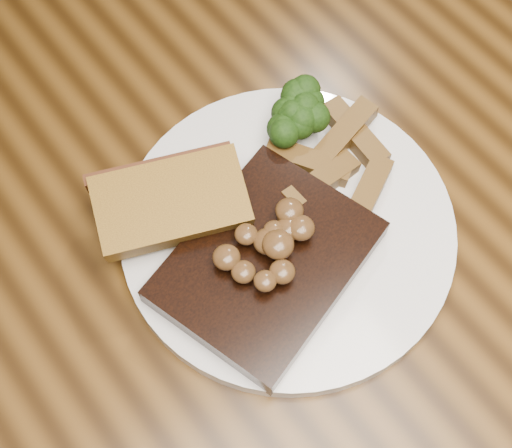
% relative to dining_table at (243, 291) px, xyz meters
% --- Properties ---
extents(ground, '(4.50, 4.50, 0.00)m').
position_rel_dining_table_xyz_m(ground, '(0.00, 0.00, -0.66)').
color(ground, '#3E1C0E').
rests_on(ground, ground).
extents(dining_table, '(1.60, 0.90, 0.75)m').
position_rel_dining_table_xyz_m(dining_table, '(0.00, 0.00, 0.00)').
color(dining_table, '#4E310F').
rests_on(dining_table, ground).
extents(chair_far, '(0.54, 0.54, 0.88)m').
position_rel_dining_table_xyz_m(chair_far, '(0.04, 0.55, -0.18)').
color(chair_far, black).
rests_on(chair_far, ground).
extents(plate, '(0.34, 0.34, 0.01)m').
position_rel_dining_table_xyz_m(plate, '(0.04, -0.01, 0.10)').
color(plate, white).
rests_on(plate, dining_table).
extents(steak, '(0.20, 0.17, 0.02)m').
position_rel_dining_table_xyz_m(steak, '(0.01, -0.03, 0.12)').
color(steak, black).
rests_on(steak, plate).
extents(steak_bone, '(0.13, 0.05, 0.02)m').
position_rel_dining_table_xyz_m(steak_bone, '(0.01, -0.09, 0.11)').
color(steak_bone, beige).
rests_on(steak_bone, plate).
extents(mushroom_pile, '(0.07, 0.07, 0.03)m').
position_rel_dining_table_xyz_m(mushroom_pile, '(0.01, -0.02, 0.14)').
color(mushroom_pile, '#513219').
rests_on(mushroom_pile, steak).
extents(garlic_bread, '(0.14, 0.11, 0.03)m').
position_rel_dining_table_xyz_m(garlic_bread, '(-0.03, 0.05, 0.12)').
color(garlic_bread, olive).
rests_on(garlic_bread, plate).
extents(potato_wedges, '(0.10, 0.10, 0.02)m').
position_rel_dining_table_xyz_m(potato_wedges, '(0.12, -0.01, 0.12)').
color(potato_wedges, brown).
rests_on(potato_wedges, plate).
extents(broccoli_cluster, '(0.08, 0.08, 0.04)m').
position_rel_dining_table_xyz_m(broccoli_cluster, '(0.12, 0.07, 0.12)').
color(broccoli_cluster, '#1E3E0E').
rests_on(broccoli_cluster, plate).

